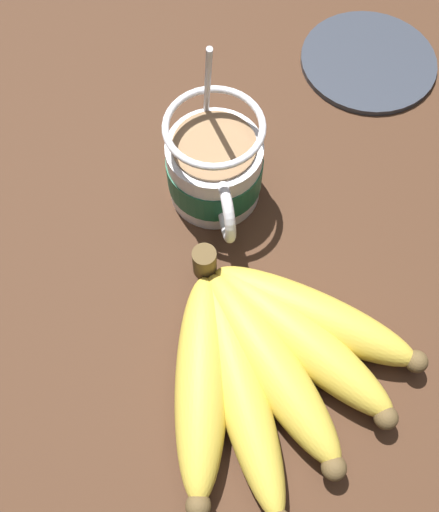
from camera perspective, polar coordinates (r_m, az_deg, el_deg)
table at (r=53.65cm, az=4.47°, el=2.55°), size 102.68×102.68×3.68cm
coffee_mug at (r=50.32cm, az=-0.46°, el=8.74°), size 13.30×8.48×16.00cm
banana_bunch at (r=44.94cm, az=4.58°, el=-10.17°), size 21.77×21.45×4.42cm
small_plate at (r=65.29cm, az=14.66°, el=18.35°), size 14.23×14.23×0.60cm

